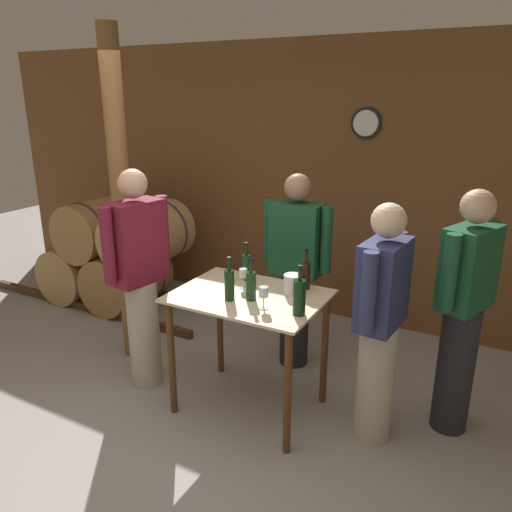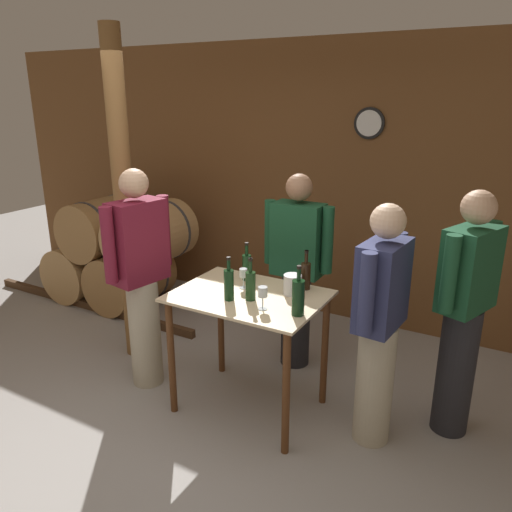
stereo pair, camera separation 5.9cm
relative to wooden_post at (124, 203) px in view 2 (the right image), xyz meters
The scene contains 17 objects.
ground_plane 1.95m from the wooden_post, 39.27° to the right, with size 14.00×14.00×0.00m, color #9E9993.
back_wall 1.97m from the wooden_post, 56.33° to the left, with size 8.40×0.08×2.70m.
barrel_rack 1.45m from the wooden_post, 139.88° to the left, with size 2.77×0.82×1.16m.
tasting_table 1.45m from the wooden_post, ahead, with size 1.02×0.75×0.89m.
wooden_post is the anchor object (origin of this frame).
wine_bottle_far_left 1.19m from the wooden_post, ahead, with size 0.06×0.06×0.29m.
wine_bottle_left 1.32m from the wooden_post, 15.90° to the right, with size 0.07×0.07×0.30m.
wine_bottle_center 1.42m from the wooden_post, 11.61° to the right, with size 0.07×0.07×0.29m.
wine_bottle_right 1.63m from the wooden_post, ahead, with size 0.07×0.07×0.28m.
wine_bottle_far_right 1.79m from the wooden_post, 11.07° to the right, with size 0.08×0.08×0.32m.
wine_glass_near_left 1.26m from the wooden_post, ahead, with size 0.06×0.06×0.14m.
wine_glass_near_center 1.58m from the wooden_post, 13.98° to the right, with size 0.06×0.06×0.15m.
ice_bucket 1.60m from the wooden_post, ahead, with size 0.12×0.12×0.14m.
person_host 2.67m from the wooden_post, ahead, with size 0.34×0.56×1.66m.
person_visitor_with_scarf 1.50m from the wooden_post, 22.11° to the left, with size 0.59×0.24×1.62m.
person_visitor_bearded 0.69m from the wooden_post, 36.87° to the right, with size 0.29×0.58×1.70m.
person_visitor_near_door 2.24m from the wooden_post, ahead, with size 0.25×0.59×1.60m.
Camera 2 is at (1.80, -2.04, 2.21)m, focal length 35.00 mm.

